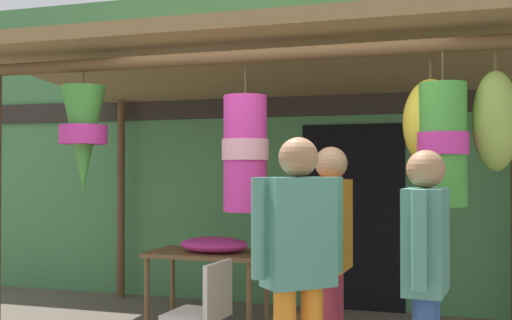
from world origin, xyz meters
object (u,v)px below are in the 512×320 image
folding_chair (205,307)px  customer_foreground (426,266)px  vendor_in_orange (298,257)px  display_table (208,260)px  flower_heap_on_table (215,245)px  passerby_at_right (331,246)px

folding_chair → customer_foreground: bearing=-18.4°
vendor_in_orange → customer_foreground: size_ratio=1.05×
display_table → vendor_in_orange: (1.37, -2.08, 0.38)m
flower_heap_on_table → customer_foreground: (1.99, -1.81, 0.17)m
vendor_in_orange → customer_foreground: 0.74m
folding_chair → vendor_in_orange: (0.87, -0.74, 0.51)m
flower_heap_on_table → customer_foreground: size_ratio=0.41×
display_table → folding_chair: size_ratio=1.33×
folding_chair → vendor_in_orange: bearing=-40.3°
customer_foreground → flower_heap_on_table: bearing=137.6°
folding_chair → customer_foreground: (1.57, -0.52, 0.46)m
display_table → flower_heap_on_table: (0.09, -0.05, 0.16)m
display_table → customer_foreground: (2.08, -1.87, 0.33)m
customer_foreground → passerby_at_right: bearing=141.5°
flower_heap_on_table → customer_foreground: bearing=-42.4°
flower_heap_on_table → vendor_in_orange: vendor_in_orange is taller
vendor_in_orange → display_table: bearing=123.4°
folding_chair → flower_heap_on_table: bearing=107.8°
folding_chair → passerby_at_right: size_ratio=0.50×
flower_heap_on_table → customer_foreground: 2.69m
flower_heap_on_table → vendor_in_orange: size_ratio=0.39×
vendor_in_orange → passerby_at_right: (0.07, 0.72, -0.02)m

